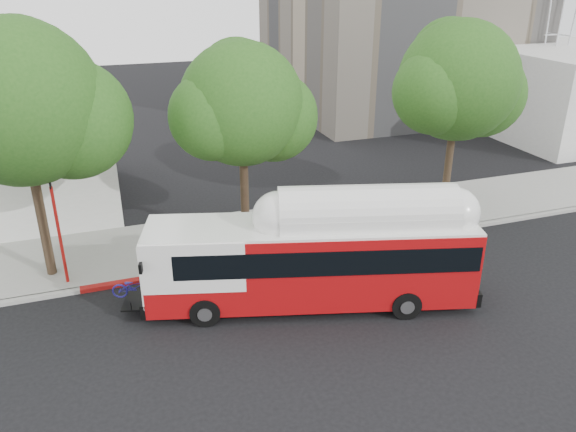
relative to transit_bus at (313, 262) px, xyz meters
The scene contains 9 objects.
ground 1.71m from the transit_bus, 75.71° to the right, with size 120.00×120.00×0.00m, color black.
sidewalk 6.38m from the transit_bus, 89.22° to the left, with size 60.00×5.00×0.15m, color gray.
curb_strip 3.91m from the transit_bus, 88.65° to the left, with size 60.00×0.30×0.15m, color gray.
red_curb_segment 4.88m from the transit_bus, 129.24° to the left, with size 10.00×0.32×0.16m, color maroon.
street_tree_left 11.09m from the transit_bus, 148.23° to the left, with size 6.67×5.80×9.74m.
street_tree_mid 7.14m from the transit_bus, 95.08° to the left, with size 5.75×5.00×8.62m.
street_tree_right 11.93m from the transit_bus, 30.14° to the left, with size 6.21×5.40×9.18m.
transit_bus is the anchor object (origin of this frame).
signal_pole 9.37m from the transit_bus, 152.90° to the left, with size 0.12×0.40×4.23m.
Camera 1 is at (-6.63, -15.68, 11.04)m, focal length 35.00 mm.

